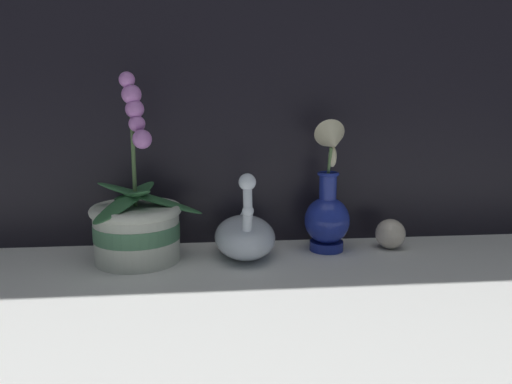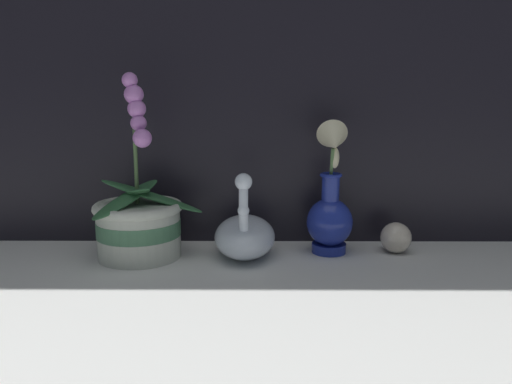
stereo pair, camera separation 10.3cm
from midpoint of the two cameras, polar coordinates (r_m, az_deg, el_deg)
name	(u,v)px [view 1 (the left image)]	position (r m, az deg, el deg)	size (l,w,h in m)	color
ground_plane	(267,273)	(0.97, -1.83, -9.30)	(2.80, 2.80, 0.00)	silver
orchid_potted_plant	(137,223)	(1.06, -16.22, -3.45)	(0.23, 0.24, 0.38)	beige
swan_figurine	(245,234)	(1.06, -4.11, -4.87)	(0.13, 0.21, 0.19)	silver
blue_vase	(328,206)	(1.08, 5.53, -1.68)	(0.10, 0.12, 0.29)	navy
glass_sphere	(390,234)	(1.14, 12.62, -4.72)	(0.07, 0.07, 0.07)	beige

